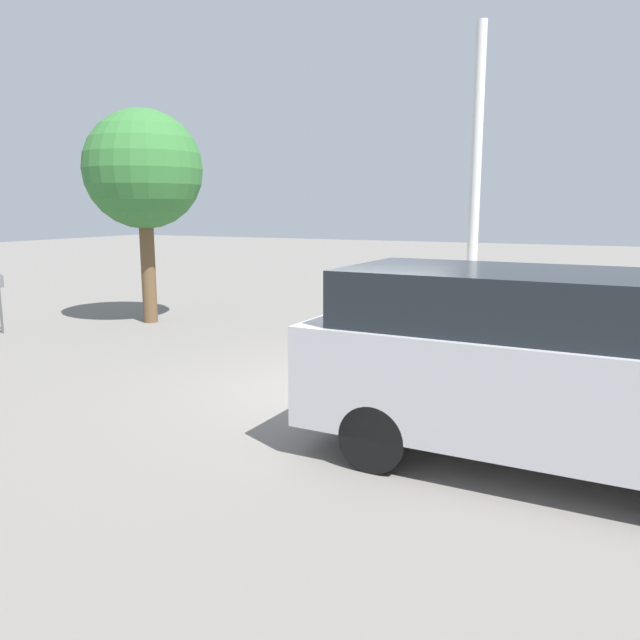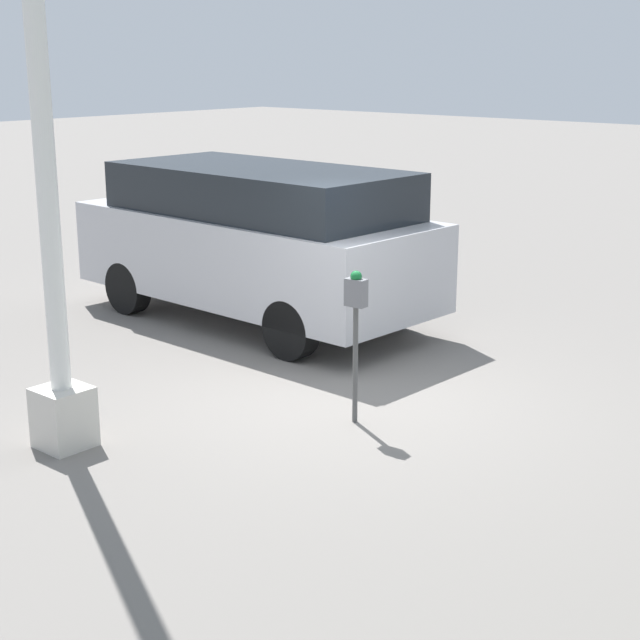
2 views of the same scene
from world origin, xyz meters
TOP-DOWN VIEW (x-y plane):
  - ground_plane at (0.00, 0.00)m, footprint 80.00×80.00m
  - parking_meter_near at (-0.53, 0.40)m, footprint 0.21×0.12m
  - lamp_post at (1.05, 2.56)m, footprint 0.44×0.44m
  - parked_van at (2.75, -1.62)m, footprint 4.99×2.18m
  - street_tree at (-6.47, 3.07)m, footprint 2.65×2.65m

SIDE VIEW (x-z plane):
  - ground_plane at x=0.00m, z-range 0.00..0.00m
  - parking_meter_near at x=-0.53m, z-range 0.35..1.82m
  - parked_van at x=2.75m, z-range 0.10..2.11m
  - lamp_post at x=1.05m, z-range -0.84..4.74m
  - street_tree at x=-6.47m, z-range 1.05..5.85m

